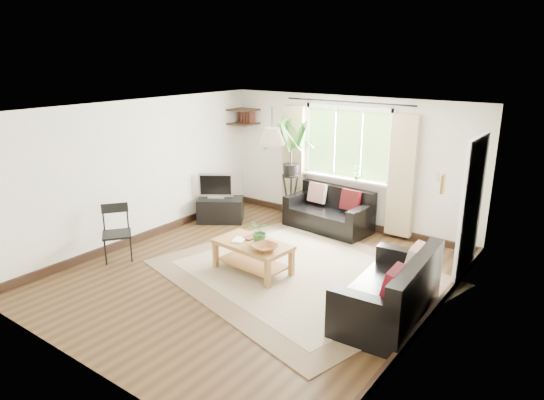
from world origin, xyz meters
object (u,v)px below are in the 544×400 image
Objects in this scene: sofa_back at (328,210)px; sofa_right at (388,288)px; tv_stand at (220,210)px; palm_stand at (291,171)px; coffee_table at (253,257)px; folding_chair at (117,235)px.

sofa_right is (2.14, -2.29, 0.03)m from sofa_back.
sofa_right is 1.98× the size of tv_stand.
coffee_table is at bearing -69.27° from palm_stand.
sofa_back is at bearing -10.79° from tv_stand.
palm_stand reaches higher than coffee_table.
sofa_back is 2.25m from coffee_table.
coffee_table is at bearing -84.46° from sofa_back.
coffee_table is at bearing -70.91° from tv_stand.
sofa_right is 1.88× the size of folding_chair.
sofa_back is 3.13m from sofa_right.
sofa_back is 1.36× the size of coffee_table.
palm_stand is (1.06, 0.83, 0.76)m from tv_stand.
sofa_back is at bearing 90.46° from coffee_table.
sofa_right is 0.85× the size of palm_stand.
folding_chair reaches higher than coffee_table.
sofa_right is 3.80m from palm_stand.
tv_stand is (-4.03, 1.46, -0.17)m from sofa_right.
sofa_back is 1.04m from palm_stand.
palm_stand is (-2.97, 2.29, 0.59)m from sofa_right.
coffee_table is 2.13m from folding_chair.
folding_chair is (-1.90, -0.95, 0.21)m from coffee_table.
folding_chair is at bearing -123.89° from tv_stand.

